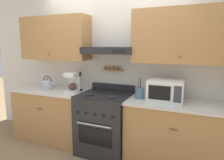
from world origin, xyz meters
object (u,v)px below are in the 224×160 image
object	(u,v)px
stove_range	(105,123)
microwave	(166,90)
utensil_crock	(140,93)
coffee_maker	(74,82)
tea_kettle	(48,84)

from	to	relation	value
stove_range	microwave	size ratio (longest dim) A/B	2.19
microwave	utensil_crock	size ratio (longest dim) A/B	1.53
stove_range	coffee_maker	xyz separation A→B (m)	(-0.59, 0.07, 0.60)
tea_kettle	microwave	distance (m)	2.00
utensil_crock	stove_range	bearing A→B (deg)	-176.07
coffee_maker	utensil_crock	world-z (taller)	coffee_maker
coffee_maker	utensil_crock	distance (m)	1.13
coffee_maker	microwave	distance (m)	1.48
microwave	tea_kettle	bearing A→B (deg)	-179.49
stove_range	utensil_crock	bearing A→B (deg)	3.93
utensil_crock	microwave	bearing A→B (deg)	2.87
coffee_maker	stove_range	bearing A→B (deg)	-6.71
microwave	stove_range	bearing A→B (deg)	-176.49
tea_kettle	utensil_crock	bearing A→B (deg)	0.00
microwave	utensil_crock	xyz separation A→B (m)	(-0.35, -0.02, -0.06)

